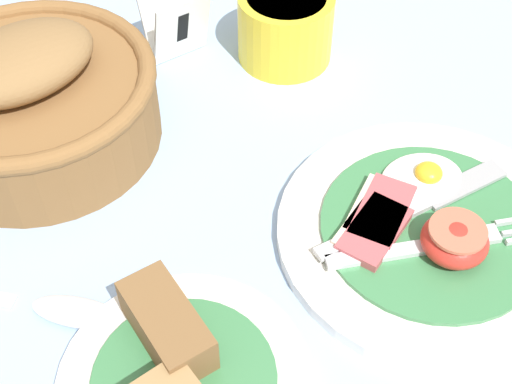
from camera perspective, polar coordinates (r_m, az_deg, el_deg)
ground_plane at (r=0.54m, az=5.13°, el=-9.76°), size 3.00×3.00×0.00m
breakfast_plate at (r=0.59m, az=13.70°, el=-3.02°), size 0.25×0.25×0.04m
bread_plate at (r=0.50m, az=-6.15°, el=-14.84°), size 0.18×0.18×0.05m
sugar_cup at (r=0.73m, az=2.37°, el=13.21°), size 0.09×0.09×0.07m
bread_basket at (r=0.66m, az=-17.45°, el=7.13°), size 0.22×0.22×0.11m
number_card at (r=0.73m, az=-6.42°, el=13.25°), size 0.07×0.05×0.07m
teaspoon_by_saucer at (r=0.56m, az=-16.74°, el=-8.69°), size 0.16×0.13×0.01m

